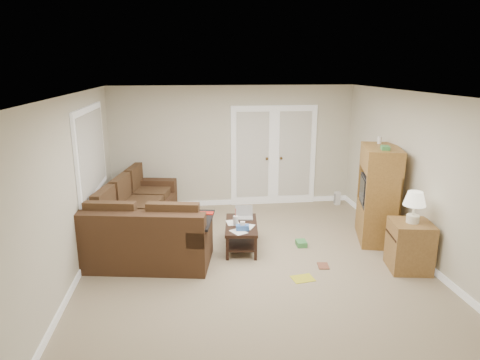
{
  "coord_description": "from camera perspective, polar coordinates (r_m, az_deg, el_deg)",
  "views": [
    {
      "loc": [
        -0.92,
        -5.94,
        2.86
      ],
      "look_at": [
        -0.12,
        0.63,
        1.1
      ],
      "focal_mm": 32.0,
      "sensor_mm": 36.0,
      "label": 1
    }
  ],
  "objects": [
    {
      "name": "floor",
      "position": [
        6.66,
        1.68,
        -10.56
      ],
      "size": [
        5.5,
        5.5,
        0.0
      ],
      "primitive_type": "plane",
      "color": "gray",
      "rests_on": "ground"
    },
    {
      "name": "ceiling",
      "position": [
        6.02,
        1.86,
        11.46
      ],
      "size": [
        5.0,
        5.5,
        0.02
      ],
      "primitive_type": "cube",
      "color": "white",
      "rests_on": "wall_back"
    },
    {
      "name": "wall_left",
      "position": [
        6.36,
        -21.12,
        -0.8
      ],
      "size": [
        0.02,
        5.5,
        2.5
      ],
      "primitive_type": "cube",
      "color": "beige",
      "rests_on": "floor"
    },
    {
      "name": "wall_right",
      "position": [
        7.04,
        22.32,
        0.54
      ],
      "size": [
        0.02,
        5.5,
        2.5
      ],
      "primitive_type": "cube",
      "color": "beige",
      "rests_on": "floor"
    },
    {
      "name": "wall_back",
      "position": [
        8.89,
        -0.91,
        4.46
      ],
      "size": [
        5.0,
        0.02,
        2.5
      ],
      "primitive_type": "cube",
      "color": "beige",
      "rests_on": "floor"
    },
    {
      "name": "wall_front",
      "position": [
        3.69,
        8.32,
        -11.15
      ],
      "size": [
        5.0,
        0.02,
        2.5
      ],
      "primitive_type": "cube",
      "color": "beige",
      "rests_on": "floor"
    },
    {
      "name": "baseboards",
      "position": [
        6.64,
        1.68,
        -10.17
      ],
      "size": [
        5.0,
        5.5,
        0.1
      ],
      "primitive_type": null,
      "color": "white",
      "rests_on": "floor"
    },
    {
      "name": "french_doors",
      "position": [
        9.02,
        4.5,
        3.18
      ],
      "size": [
        1.8,
        0.05,
        2.13
      ],
      "color": "white",
      "rests_on": "floor"
    },
    {
      "name": "window_left",
      "position": [
        7.23,
        -19.22,
        3.62
      ],
      "size": [
        0.05,
        1.92,
        1.42
      ],
      "color": "white",
      "rests_on": "wall_left"
    },
    {
      "name": "sectional_sofa",
      "position": [
        7.26,
        -13.23,
        -5.73
      ],
      "size": [
        2.08,
        3.21,
        0.9
      ],
      "rotation": [
        0.0,
        0.0,
        -0.17
      ],
      "color": "#402918",
      "rests_on": "floor"
    },
    {
      "name": "coffee_table",
      "position": [
        6.99,
        0.19,
        -7.24
      ],
      "size": [
        0.62,
        1.06,
        0.69
      ],
      "rotation": [
        0.0,
        0.0,
        -0.12
      ],
      "color": "black",
      "rests_on": "floor"
    },
    {
      "name": "tv_armoire",
      "position": [
        7.49,
        17.93,
        -1.73
      ],
      "size": [
        0.8,
        1.11,
        1.72
      ],
      "rotation": [
        0.0,
        0.0,
        -0.27
      ],
      "color": "olive",
      "rests_on": "floor"
    },
    {
      "name": "side_cabinet",
      "position": [
        6.66,
        21.74,
        -7.68
      ],
      "size": [
        0.64,
        0.64,
        1.18
      ],
      "rotation": [
        0.0,
        0.0,
        -0.17
      ],
      "color": "olive",
      "rests_on": "floor"
    },
    {
      "name": "space_heater",
      "position": [
        9.36,
        12.85,
        -2.4
      ],
      "size": [
        0.12,
        0.11,
        0.28
      ],
      "primitive_type": "cube",
      "rotation": [
        0.0,
        0.0,
        0.12
      ],
      "color": "silver",
      "rests_on": "floor"
    },
    {
      "name": "floor_magazine",
      "position": [
        6.17,
        8.37,
        -12.86
      ],
      "size": [
        0.34,
        0.28,
        0.01
      ],
      "primitive_type": "cube",
      "rotation": [
        0.0,
        0.0,
        0.16
      ],
      "color": "gold",
      "rests_on": "floor"
    },
    {
      "name": "floor_greenbox",
      "position": [
        7.19,
        8.17,
        -8.35
      ],
      "size": [
        0.16,
        0.22,
        0.08
      ],
      "primitive_type": "cube",
      "rotation": [
        0.0,
        0.0,
        -0.03
      ],
      "color": "#3E8945",
      "rests_on": "floor"
    },
    {
      "name": "floor_book",
      "position": [
        6.55,
        10.34,
        -11.19
      ],
      "size": [
        0.19,
        0.24,
        0.02
      ],
      "primitive_type": "imported",
      "rotation": [
        0.0,
        0.0,
        -0.14
      ],
      "color": "brown",
      "rests_on": "floor"
    }
  ]
}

